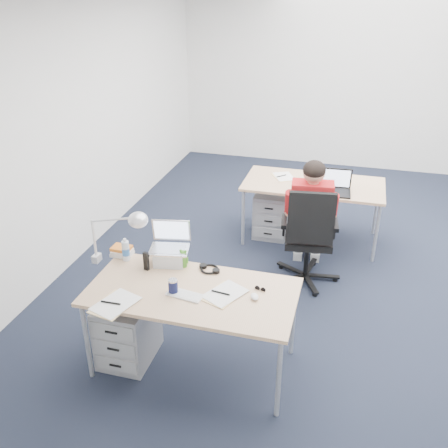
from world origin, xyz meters
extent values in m
plane|color=black|center=(0.00, 0.00, 0.00)|extent=(7.00, 7.00, 0.00)
cube|color=white|center=(0.00, 3.50, 1.40)|extent=(6.00, 0.02, 2.80)
cube|color=white|center=(-3.00, 0.00, 1.40)|extent=(0.02, 7.00, 2.80)
cube|color=tan|center=(-1.17, -1.74, 0.71)|extent=(1.60, 0.80, 0.03)
cylinder|color=#B7BABC|center=(-1.92, -2.09, 0.35)|extent=(0.04, 0.04, 0.70)
cylinder|color=#B7BABC|center=(-0.42, -2.09, 0.35)|extent=(0.04, 0.04, 0.70)
cylinder|color=#B7BABC|center=(-1.92, -1.39, 0.35)|extent=(0.04, 0.04, 0.70)
cylinder|color=#B7BABC|center=(-0.42, -1.39, 0.35)|extent=(0.04, 0.04, 0.70)
cube|color=tan|center=(-0.52, 0.71, 0.71)|extent=(1.60, 0.80, 0.03)
cylinder|color=#B7BABC|center=(-1.27, 0.36, 0.35)|extent=(0.04, 0.04, 0.70)
cylinder|color=#B7BABC|center=(0.23, 0.36, 0.35)|extent=(0.04, 0.04, 0.70)
cylinder|color=#B7BABC|center=(-1.27, 1.06, 0.35)|extent=(0.04, 0.04, 0.70)
cylinder|color=#B7BABC|center=(0.23, 1.06, 0.35)|extent=(0.04, 0.04, 0.70)
cylinder|color=black|center=(-0.45, -0.20, 0.26)|extent=(0.05, 0.05, 0.42)
cube|color=black|center=(-0.45, -0.20, 0.49)|extent=(0.52, 0.52, 0.07)
cube|color=black|center=(-0.42, -0.43, 0.82)|extent=(0.45, 0.11, 0.53)
cube|color=#B3191B|center=(-0.45, -0.19, 0.81)|extent=(0.43, 0.25, 0.56)
sphere|color=tan|center=(-0.45, -0.19, 1.20)|extent=(0.21, 0.21, 0.21)
cube|color=#97999C|center=(-1.73, -1.79, 0.28)|extent=(0.40, 0.50, 0.55)
cube|color=#97999C|center=(-0.99, 0.74, 0.28)|extent=(0.40, 0.50, 0.55)
cube|color=white|center=(-1.20, -1.82, 0.74)|extent=(0.29, 0.15, 0.01)
ellipsoid|color=white|center=(-0.69, -1.72, 0.75)|extent=(0.09, 0.11, 0.03)
cylinder|color=#13173D|center=(-1.30, -1.81, 0.79)|extent=(0.10, 0.10, 0.12)
cylinder|color=silver|center=(-1.85, -1.45, 0.83)|extent=(0.06, 0.06, 0.20)
cube|color=silver|center=(-1.92, -1.39, 0.77)|extent=(0.20, 0.16, 0.08)
cube|color=black|center=(-1.63, -1.55, 0.81)|extent=(0.05, 0.04, 0.16)
cube|color=#EBC888|center=(-1.67, -2.07, 0.74)|extent=(0.31, 0.38, 0.01)
cube|color=#EBC888|center=(-0.93, -1.73, 0.74)|extent=(0.33, 0.38, 0.01)
cylinder|color=white|center=(-0.23, 0.67, 0.78)|extent=(0.08, 0.08, 0.10)
cube|color=white|center=(-0.89, 0.80, 0.73)|extent=(0.32, 0.35, 0.01)
camera|label=1|loc=(-0.10, -4.74, 2.89)|focal=40.00mm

